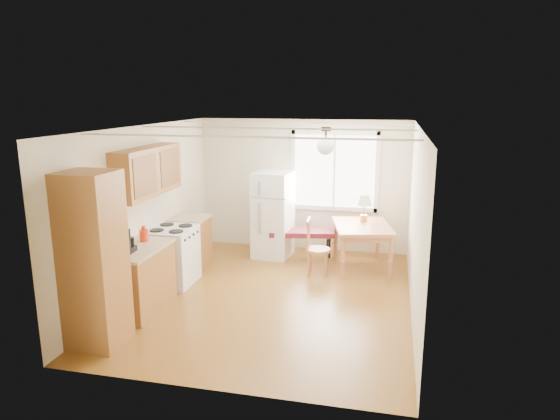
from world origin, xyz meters
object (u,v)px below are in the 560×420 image
(bench, at_px, (302,234))
(chair, at_px, (313,243))
(dining_table, at_px, (362,231))
(refrigerator, at_px, (273,215))

(bench, height_order, chair, chair)
(bench, bearing_deg, dining_table, -22.21)
(dining_table, bearing_deg, bench, 155.05)
(refrigerator, bearing_deg, dining_table, -3.58)
(refrigerator, height_order, bench, refrigerator)
(refrigerator, bearing_deg, chair, -35.63)
(bench, xyz_separation_m, chair, (0.32, -0.74, 0.05))
(refrigerator, height_order, dining_table, refrigerator)
(bench, relative_size, chair, 1.31)
(chair, bearing_deg, refrigerator, 134.86)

